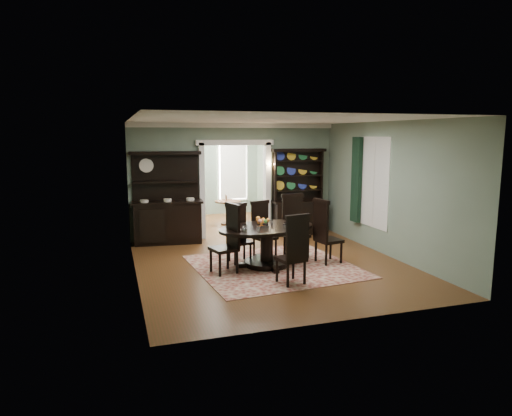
{
  "coord_description": "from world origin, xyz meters",
  "views": [
    {
      "loc": [
        -3.11,
        -8.67,
        2.71
      ],
      "look_at": [
        -0.17,
        0.6,
        1.14
      ],
      "focal_mm": 32.0,
      "sensor_mm": 36.0,
      "label": 1
    }
  ],
  "objects_px": {
    "dining_table": "(267,238)",
    "sideboard": "(167,211)",
    "parlor_table": "(228,209)",
    "welsh_dresser": "(298,203)"
  },
  "relations": [
    {
      "from": "dining_table",
      "to": "sideboard",
      "type": "height_order",
      "value": "sideboard"
    },
    {
      "from": "dining_table",
      "to": "parlor_table",
      "type": "xyz_separation_m",
      "value": [
        0.31,
        4.51,
        -0.1
      ]
    },
    {
      "from": "dining_table",
      "to": "sideboard",
      "type": "xyz_separation_m",
      "value": [
        -1.71,
        2.69,
        0.22
      ]
    },
    {
      "from": "sideboard",
      "to": "welsh_dresser",
      "type": "xyz_separation_m",
      "value": [
        3.55,
        0.02,
        0.04
      ]
    },
    {
      "from": "welsh_dresser",
      "to": "sideboard",
      "type": "bearing_deg",
      "value": -177.65
    },
    {
      "from": "dining_table",
      "to": "welsh_dresser",
      "type": "relative_size",
      "value": 1.02
    },
    {
      "from": "sideboard",
      "to": "welsh_dresser",
      "type": "distance_m",
      "value": 3.55
    },
    {
      "from": "dining_table",
      "to": "parlor_table",
      "type": "relative_size",
      "value": 2.98
    },
    {
      "from": "dining_table",
      "to": "sideboard",
      "type": "distance_m",
      "value": 3.2
    },
    {
      "from": "welsh_dresser",
      "to": "parlor_table",
      "type": "relative_size",
      "value": 2.93
    }
  ]
}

